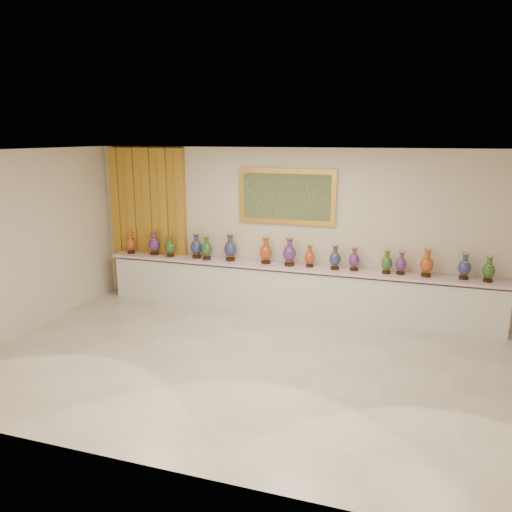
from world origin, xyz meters
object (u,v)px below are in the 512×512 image
at_px(vase_0, 131,244).
at_px(vase_1, 154,244).
at_px(vase_2, 170,247).
at_px(counter, 293,290).

xyz_separation_m(vase_0, vase_1, (0.50, 0.05, 0.02)).
xyz_separation_m(vase_0, vase_2, (0.88, -0.00, 0.00)).
relative_size(counter, vase_1, 15.31).
height_order(vase_0, vase_1, vase_1).
xyz_separation_m(counter, vase_1, (-2.85, 0.01, 0.68)).
relative_size(vase_0, vase_2, 1.00).
relative_size(vase_1, vase_2, 1.12).
height_order(vase_1, vase_2, vase_1).
bearing_deg(counter, vase_1, 179.80).
bearing_deg(vase_0, counter, 0.67).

